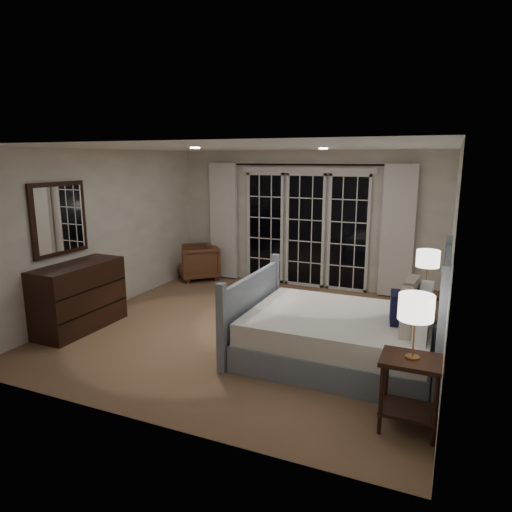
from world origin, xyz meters
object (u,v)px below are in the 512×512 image
at_px(nightstand_left, 410,383).
at_px(dresser, 79,297).
at_px(bed, 344,334).
at_px(lamp_left, 416,308).
at_px(armchair, 198,262).
at_px(lamp_right, 428,259).
at_px(nightstand_right, 424,307).

xyz_separation_m(nightstand_left, dresser, (-4.49, 0.74, 0.02)).
distance_m(bed, lamp_left, 1.64).
xyz_separation_m(bed, armchair, (-3.51, 2.60, 0.00)).
distance_m(lamp_right, dresser, 4.79).
xyz_separation_m(lamp_right, armchair, (-4.32, 1.37, -0.72)).
xyz_separation_m(nightstand_left, nightstand_right, (-0.03, 2.39, -0.06)).
bearing_deg(dresser, lamp_left, -9.39).
bearing_deg(lamp_left, dresser, 170.61).
xyz_separation_m(nightstand_left, lamp_left, (-0.00, 0.00, 0.68)).
height_order(bed, nightstand_right, bed).
height_order(lamp_left, lamp_right, lamp_left).
bearing_deg(armchair, lamp_left, 6.13).
bearing_deg(bed, lamp_left, -54.09).
xyz_separation_m(bed, nightstand_right, (0.81, 1.23, 0.06)).
bearing_deg(armchair, nightstand_left, 6.13).
distance_m(nightstand_right, armchair, 4.54).
distance_m(nightstand_right, lamp_right, 0.67).
relative_size(nightstand_left, lamp_right, 1.17).
distance_m(nightstand_left, dresser, 4.55).
bearing_deg(armchair, nightstand_right, 29.39).
bearing_deg(lamp_left, bed, 125.91).
relative_size(nightstand_right, armchair, 0.80).
height_order(nightstand_left, armchair, armchair).
relative_size(nightstand_left, nightstand_right, 1.13).
bearing_deg(dresser, bed, 6.59).
bearing_deg(nightstand_left, armchair, 139.17).
xyz_separation_m(lamp_left, dresser, (-4.49, 0.74, -0.66)).
distance_m(nightstand_left, lamp_right, 2.47).
bearing_deg(bed, nightstand_left, -54.09).
relative_size(nightstand_right, lamp_right, 1.04).
height_order(bed, lamp_left, bed).
relative_size(armchair, dresser, 0.57).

